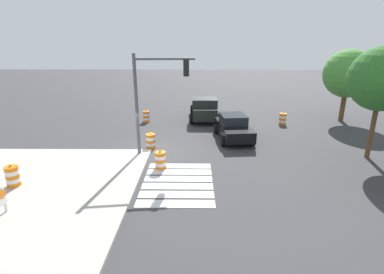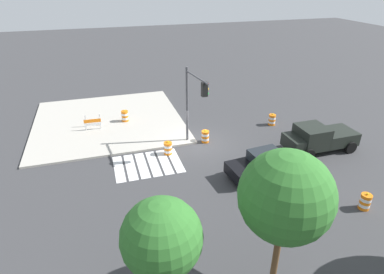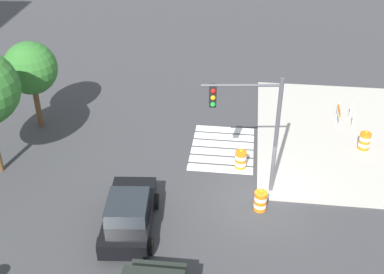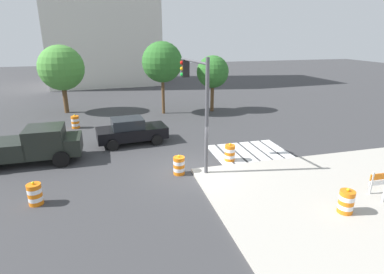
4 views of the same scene
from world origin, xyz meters
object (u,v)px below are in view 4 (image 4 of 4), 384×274
(traffic_barrel_median_far, at_px, (75,122))
(traffic_barrel_crosswalk_end, at_px, (179,166))
(street_tree_streetside_mid, at_px, (213,72))
(pickup_truck, at_px, (35,145))
(traffic_barrel_median_near, at_px, (230,153))
(street_tree_streetside_near, at_px, (162,62))
(sports_car, at_px, (131,131))
(traffic_light_pole, at_px, (197,92))
(traffic_barrel_near_corner, at_px, (35,194))
(traffic_barrel_on_sidewalk, at_px, (346,202))
(street_tree_streetside_far, at_px, (61,68))

(traffic_barrel_median_far, bearing_deg, traffic_barrel_crosswalk_end, -59.77)
(traffic_barrel_crosswalk_end, bearing_deg, street_tree_streetside_mid, 64.66)
(pickup_truck, height_order, traffic_barrel_median_near, pickup_truck)
(street_tree_streetside_near, bearing_deg, sports_car, -114.87)
(traffic_light_pole, bearing_deg, traffic_barrel_near_corner, -165.17)
(traffic_barrel_median_near, height_order, street_tree_streetside_mid, street_tree_streetside_mid)
(pickup_truck, height_order, traffic_light_pole, traffic_light_pole)
(street_tree_streetside_mid, bearing_deg, traffic_barrel_near_corner, -131.78)
(traffic_barrel_median_far, distance_m, street_tree_streetside_mid, 12.04)
(pickup_truck, distance_m, traffic_barrel_median_near, 10.47)
(traffic_barrel_crosswalk_end, relative_size, street_tree_streetside_near, 0.17)
(traffic_barrel_on_sidewalk, xyz_separation_m, street_tree_streetside_far, (-12.09, 20.11, 3.26))
(traffic_barrel_on_sidewalk, distance_m, street_tree_streetside_far, 23.69)
(pickup_truck, relative_size, traffic_light_pole, 0.94)
(pickup_truck, height_order, traffic_barrel_on_sidewalk, pickup_truck)
(street_tree_streetside_near, bearing_deg, traffic_barrel_on_sidewalk, -77.59)
(traffic_barrel_crosswalk_end, bearing_deg, traffic_barrel_on_sidewalk, -44.79)
(traffic_barrel_median_near, bearing_deg, traffic_barrel_near_corner, -166.44)
(traffic_barrel_crosswalk_end, bearing_deg, traffic_barrel_near_corner, -168.31)
(sports_car, xyz_separation_m, traffic_barrel_on_sidewalk, (7.19, -10.52, -0.21))
(street_tree_streetside_near, bearing_deg, traffic_barrel_median_near, -81.82)
(street_tree_streetside_near, relative_size, street_tree_streetside_far, 1.05)
(traffic_barrel_crosswalk_end, xyz_separation_m, traffic_light_pole, (1.08, 0.65, 3.46))
(pickup_truck, distance_m, street_tree_streetside_mid, 15.72)
(pickup_truck, xyz_separation_m, traffic_barrel_crosswalk_end, (7.11, -3.47, -0.52))
(traffic_barrel_median_far, xyz_separation_m, street_tree_streetside_mid, (11.39, 2.50, 3.00))
(pickup_truck, relative_size, street_tree_streetside_near, 0.85)
(street_tree_streetside_near, relative_size, street_tree_streetside_mid, 1.24)
(traffic_barrel_on_sidewalk, bearing_deg, traffic_light_pole, 125.47)
(traffic_barrel_crosswalk_end, relative_size, street_tree_streetside_mid, 0.21)
(sports_car, distance_m, traffic_barrel_median_far, 5.77)
(pickup_truck, relative_size, traffic_barrel_on_sidewalk, 5.07)
(sports_car, distance_m, street_tree_streetside_far, 11.20)
(street_tree_streetside_near, xyz_separation_m, street_tree_streetside_mid, (4.36, -0.25, -0.91))
(traffic_light_pole, relative_size, street_tree_streetside_near, 0.91)
(sports_car, height_order, street_tree_streetside_mid, street_tree_streetside_mid)
(sports_car, distance_m, traffic_barrel_on_sidewalk, 12.74)
(traffic_barrel_near_corner, relative_size, street_tree_streetside_mid, 0.21)
(street_tree_streetside_mid, relative_size, street_tree_streetside_far, 0.84)
(pickup_truck, distance_m, street_tree_streetside_far, 11.76)
(traffic_barrel_median_near, bearing_deg, traffic_light_pole, -171.34)
(pickup_truck, relative_size, traffic_barrel_near_corner, 5.07)
(traffic_barrel_near_corner, height_order, traffic_barrel_median_far, same)
(traffic_barrel_crosswalk_end, bearing_deg, pickup_truck, 153.97)
(sports_car, bearing_deg, traffic_barrel_median_near, -41.09)
(traffic_barrel_median_far, height_order, traffic_barrel_on_sidewalk, traffic_barrel_on_sidewalk)
(street_tree_streetside_near, bearing_deg, traffic_light_pole, -91.54)
(traffic_barrel_median_near, relative_size, street_tree_streetside_near, 0.17)
(traffic_barrel_on_sidewalk, relative_size, street_tree_streetside_near, 0.17)
(sports_car, bearing_deg, traffic_light_pole, -57.06)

